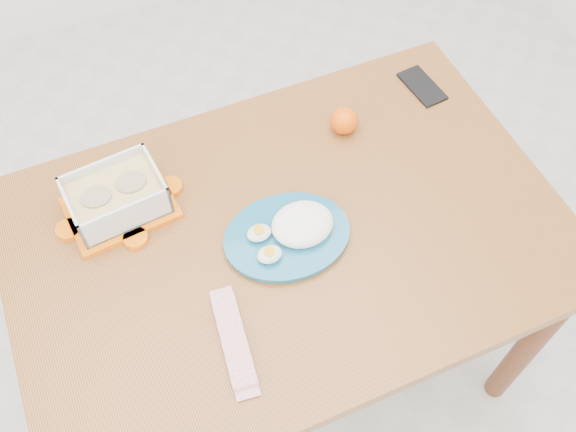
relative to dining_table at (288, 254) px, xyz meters
name	(u,v)px	position (x,y,z in m)	size (l,w,h in m)	color
ground	(277,338)	(-0.01, 0.07, -0.65)	(3.50, 3.50, 0.00)	#B7B7B2
dining_table	(288,254)	(0.00, 0.00, 0.00)	(1.22, 0.83, 0.75)	#9C582C
food_container	(117,197)	(-0.32, 0.19, 0.15)	(0.25, 0.20, 0.10)	orange
orange_fruit	(344,121)	(0.23, 0.22, 0.13)	(0.07, 0.07, 0.07)	#FF3905
rice_plate	(292,231)	(0.00, -0.02, 0.12)	(0.29, 0.29, 0.07)	#175D7F
candy_bar	(234,340)	(-0.19, -0.20, 0.11)	(0.20, 0.05, 0.02)	#B30923
smartphone	(422,86)	(0.48, 0.27, 0.10)	(0.07, 0.13, 0.01)	black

